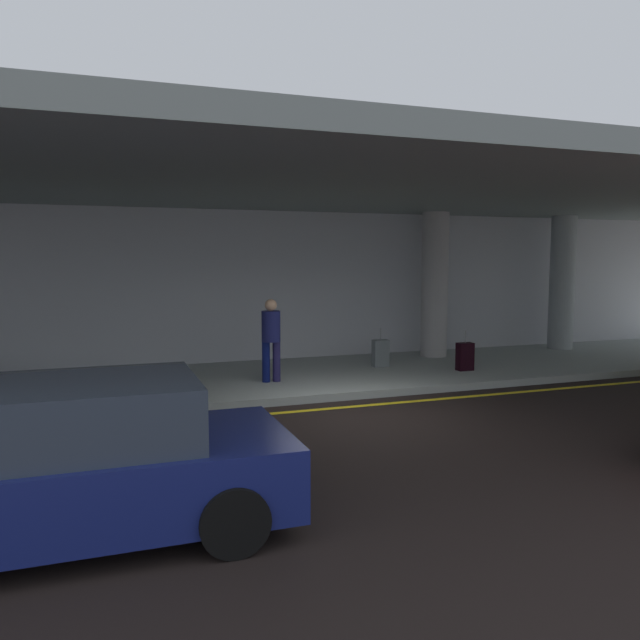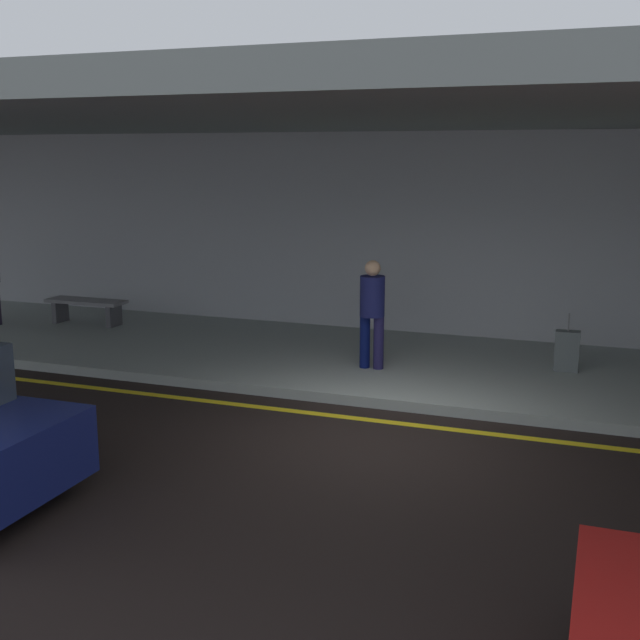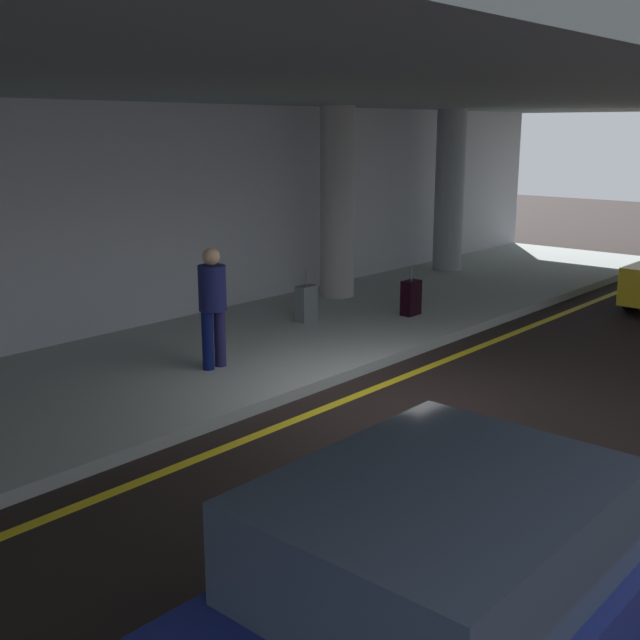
% 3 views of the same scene
% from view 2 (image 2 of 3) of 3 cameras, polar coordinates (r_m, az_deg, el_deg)
% --- Properties ---
extents(ground_plane, '(60.00, 60.00, 0.00)m').
position_cam_2_polar(ground_plane, '(9.93, 4.09, -8.24)').
color(ground_plane, black).
extents(sidewalk, '(26.00, 4.20, 0.15)m').
position_cam_2_polar(sidewalk, '(12.79, 7.91, -3.38)').
color(sidewalk, '#97A09D').
rests_on(sidewalk, ground).
extents(lane_stripe_yellow, '(26.00, 0.14, 0.01)m').
position_cam_2_polar(lane_stripe_yellow, '(10.41, 4.88, -7.28)').
color(lane_stripe_yellow, yellow).
rests_on(lane_stripe_yellow, ground).
extents(ceiling_overhang, '(28.00, 13.20, 0.30)m').
position_cam_2_polar(ceiling_overhang, '(11.87, 7.93, 14.36)').
color(ceiling_overhang, gray).
rests_on(ceiling_overhang, support_column_far_left).
extents(terminal_back_wall, '(26.00, 0.30, 3.80)m').
position_cam_2_polar(terminal_back_wall, '(14.63, 9.98, 5.75)').
color(terminal_back_wall, '#ADB0B7').
rests_on(terminal_back_wall, ground).
extents(person_waiting_for_ride, '(0.38, 0.38, 1.68)m').
position_cam_2_polar(person_waiting_for_ride, '(12.15, 3.76, 0.94)').
color(person_waiting_for_ride, '#081148').
rests_on(person_waiting_for_ride, sidewalk).
extents(suitcase_upright_primary, '(0.36, 0.22, 0.90)m').
position_cam_2_polar(suitcase_upright_primary, '(12.69, 17.27, -2.13)').
color(suitcase_upright_primary, '#596264').
rests_on(suitcase_upright_primary, sidewalk).
extents(bench_metal, '(1.60, 0.50, 0.48)m').
position_cam_2_polar(bench_metal, '(16.10, -16.39, 0.95)').
color(bench_metal, slate).
rests_on(bench_metal, sidewalk).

